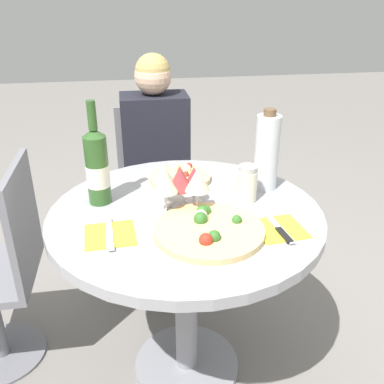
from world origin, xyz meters
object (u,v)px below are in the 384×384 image
Objects in this scene: chair_empty_side at (0,274)px; pizza_large at (209,229)px; chair_behind_diner at (157,192)px; dining_table at (186,244)px; seated_diner at (158,186)px; wine_bottle at (97,167)px; tall_carafe at (267,152)px.

pizza_large is at bearing -114.34° from chair_empty_side.
chair_behind_diner reaches higher than pizza_large.
pizza_large is (0.05, -0.15, 0.15)m from dining_table.
chair_behind_diner is 0.17m from seated_diner.
chair_behind_diner is 0.87m from wine_bottle.
chair_empty_side is 1.11m from tall_carafe.
chair_behind_diner is at bearing 95.27° from pizza_large.
wine_bottle is at bearing 158.67° from dining_table.
wine_bottle is 0.60m from tall_carafe.
wine_bottle is (-0.24, -0.57, 0.35)m from seated_diner.
wine_bottle is (0.41, -0.07, 0.45)m from chair_empty_side.
chair_empty_side is at bearing 165.25° from dining_table.
wine_bottle reaches higher than chair_empty_side.
chair_empty_side reaches higher than dining_table.
dining_table is at bearing 107.64° from pizza_large.
chair_behind_diner is 0.75× the size of seated_diner.
pizza_large is 1.14× the size of tall_carafe.
chair_empty_side is at bearing 170.06° from wine_bottle.
chair_behind_diner is 2.49× the size of pizza_large.
tall_carafe is at bearing 47.30° from pizza_large.
tall_carafe is at bearing 2.55° from wine_bottle.
dining_table is at bearing 93.42° from seated_diner.
tall_carafe is (0.27, 0.29, 0.13)m from pizza_large.
pizza_large is at bearing -132.70° from tall_carafe.
chair_empty_side is 2.84× the size of tall_carafe.
wine_bottle is (-0.24, -0.71, 0.45)m from chair_behind_diner.
chair_empty_side is (-0.65, -0.63, 0.00)m from chair_behind_diner.
dining_table is at bearing 92.85° from chair_behind_diner.
seated_diner reaches higher than chair_behind_diner.
tall_carafe reaches higher than dining_table.
dining_table is 2.72× the size of pizza_large.
chair_behind_diner is at bearing 92.85° from dining_table.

